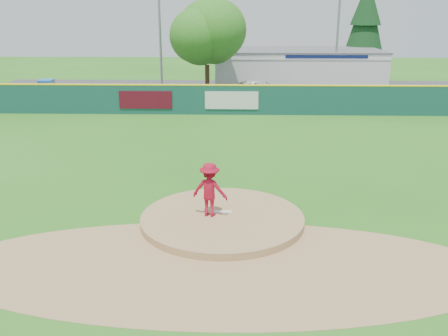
{
  "coord_description": "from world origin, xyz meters",
  "views": [
    {
      "loc": [
        0.49,
        -15.48,
        6.9
      ],
      "look_at": [
        0.0,
        2.0,
        1.3
      ],
      "focal_mm": 40.0,
      "sensor_mm": 36.0,
      "label": 1
    }
  ],
  "objects_px": {
    "playground_slide": "(47,90)",
    "light_pole_right": "(338,25)",
    "conifer_tree": "(365,23)",
    "van": "(261,89)",
    "pool_building_grp": "(297,67)",
    "light_pole_left": "(160,19)",
    "pitcher": "(210,190)",
    "deciduous_tree": "(207,40)"
  },
  "relations": [
    {
      "from": "playground_slide",
      "to": "conifer_tree",
      "type": "relative_size",
      "value": 0.31
    },
    {
      "from": "pool_building_grp",
      "to": "deciduous_tree",
      "type": "relative_size",
      "value": 2.07
    },
    {
      "from": "van",
      "to": "conifer_tree",
      "type": "bearing_deg",
      "value": -48.87
    },
    {
      "from": "playground_slide",
      "to": "light_pole_right",
      "type": "relative_size",
      "value": 0.3
    },
    {
      "from": "pitcher",
      "to": "deciduous_tree",
      "type": "distance_m",
      "value": 25.24
    },
    {
      "from": "deciduous_tree",
      "to": "light_pole_right",
      "type": "relative_size",
      "value": 0.74
    },
    {
      "from": "conifer_tree",
      "to": "light_pole_right",
      "type": "relative_size",
      "value": 0.95
    },
    {
      "from": "playground_slide",
      "to": "conifer_tree",
      "type": "bearing_deg",
      "value": 25.46
    },
    {
      "from": "pitcher",
      "to": "conifer_tree",
      "type": "relative_size",
      "value": 0.19
    },
    {
      "from": "pool_building_grp",
      "to": "pitcher",
      "type": "bearing_deg",
      "value": -101.36
    },
    {
      "from": "pitcher",
      "to": "light_pole_left",
      "type": "distance_m",
      "value": 27.96
    },
    {
      "from": "deciduous_tree",
      "to": "light_pole_left",
      "type": "distance_m",
      "value": 4.72
    },
    {
      "from": "conifer_tree",
      "to": "light_pole_left",
      "type": "distance_m",
      "value": 21.03
    },
    {
      "from": "playground_slide",
      "to": "conifer_tree",
      "type": "distance_m",
      "value": 30.74
    },
    {
      "from": "pitcher",
      "to": "deciduous_tree",
      "type": "height_order",
      "value": "deciduous_tree"
    },
    {
      "from": "conifer_tree",
      "to": "light_pole_left",
      "type": "bearing_deg",
      "value": -154.65
    },
    {
      "from": "pitcher",
      "to": "pool_building_grp",
      "type": "bearing_deg",
      "value": -87.16
    },
    {
      "from": "pool_building_grp",
      "to": "light_pole_left",
      "type": "relative_size",
      "value": 1.38
    },
    {
      "from": "pool_building_grp",
      "to": "light_pole_left",
      "type": "bearing_deg",
      "value": -157.4
    },
    {
      "from": "van",
      "to": "light_pole_left",
      "type": "distance_m",
      "value": 10.23
    },
    {
      "from": "conifer_tree",
      "to": "light_pole_left",
      "type": "relative_size",
      "value": 0.86
    },
    {
      "from": "light_pole_left",
      "to": "light_pole_right",
      "type": "relative_size",
      "value": 1.1
    },
    {
      "from": "van",
      "to": "light_pole_right",
      "type": "relative_size",
      "value": 0.51
    },
    {
      "from": "van",
      "to": "light_pole_left",
      "type": "relative_size",
      "value": 0.47
    },
    {
      "from": "van",
      "to": "pool_building_grp",
      "type": "distance_m",
      "value": 8.37
    },
    {
      "from": "conifer_tree",
      "to": "light_pole_right",
      "type": "distance_m",
      "value": 8.06
    },
    {
      "from": "van",
      "to": "playground_slide",
      "type": "distance_m",
      "value": 16.87
    },
    {
      "from": "pitcher",
      "to": "playground_slide",
      "type": "distance_m",
      "value": 26.85
    },
    {
      "from": "pitcher",
      "to": "van",
      "type": "distance_m",
      "value": 24.63
    },
    {
      "from": "deciduous_tree",
      "to": "light_pole_left",
      "type": "relative_size",
      "value": 0.67
    },
    {
      "from": "pool_building_grp",
      "to": "light_pole_right",
      "type": "height_order",
      "value": "light_pole_right"
    },
    {
      "from": "deciduous_tree",
      "to": "conifer_tree",
      "type": "xyz_separation_m",
      "value": [
        15.0,
        11.0,
        0.99
      ]
    },
    {
      "from": "deciduous_tree",
      "to": "light_pole_right",
      "type": "bearing_deg",
      "value": 19.98
    },
    {
      "from": "pitcher",
      "to": "light_pole_left",
      "type": "bearing_deg",
      "value": -64.1
    },
    {
      "from": "light_pole_left",
      "to": "light_pole_right",
      "type": "xyz_separation_m",
      "value": [
        15.0,
        2.0,
        -0.51
      ]
    },
    {
      "from": "conifer_tree",
      "to": "light_pole_right",
      "type": "height_order",
      "value": "light_pole_right"
    },
    {
      "from": "playground_slide",
      "to": "light_pole_right",
      "type": "bearing_deg",
      "value": 14.5
    },
    {
      "from": "pool_building_grp",
      "to": "light_pole_right",
      "type": "xyz_separation_m",
      "value": [
        3.0,
        -2.99,
        3.88
      ]
    },
    {
      "from": "deciduous_tree",
      "to": "conifer_tree",
      "type": "bearing_deg",
      "value": 36.25
    },
    {
      "from": "playground_slide",
      "to": "deciduous_tree",
      "type": "distance_m",
      "value": 13.13
    },
    {
      "from": "van",
      "to": "conifer_tree",
      "type": "relative_size",
      "value": 0.54
    },
    {
      "from": "pitcher",
      "to": "conifer_tree",
      "type": "height_order",
      "value": "conifer_tree"
    }
  ]
}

